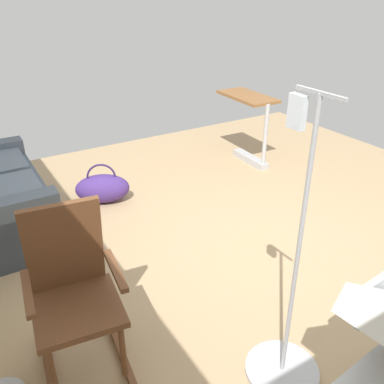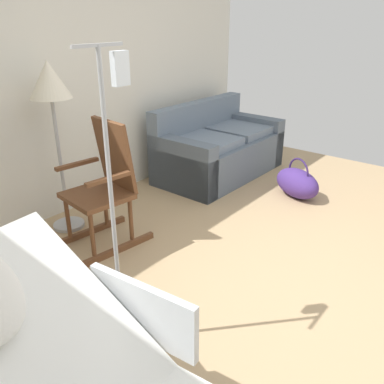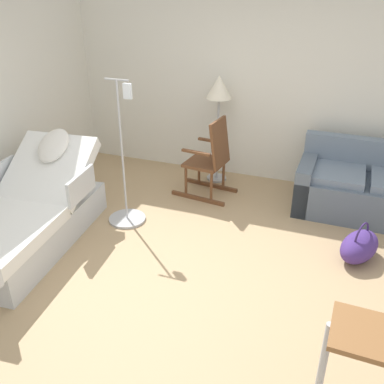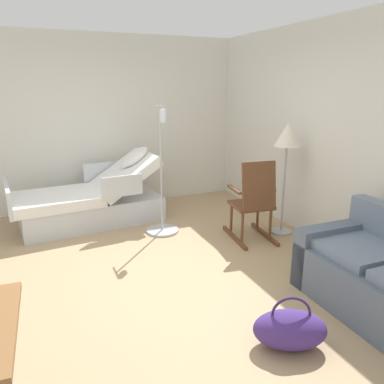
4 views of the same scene
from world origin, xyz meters
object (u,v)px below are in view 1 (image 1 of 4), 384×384
(overbed_table, at_px, (250,121))
(iv_pole, at_px, (285,341))
(rocking_chair, at_px, (74,294))
(duffel_bag, at_px, (102,188))

(overbed_table, xyz_separation_m, iv_pole, (-2.70, 1.87, -0.28))
(rocking_chair, relative_size, overbed_table, 1.24)
(rocking_chair, distance_m, iv_pole, 1.24)
(rocking_chair, distance_m, overbed_table, 3.47)
(iv_pole, bearing_deg, rocking_chair, 53.75)
(duffel_bag, bearing_deg, rocking_chair, 155.86)
(rocking_chair, bearing_deg, overbed_table, -55.14)
(rocking_chair, bearing_deg, iv_pole, -126.25)
(iv_pole, bearing_deg, overbed_table, -34.73)
(rocking_chair, bearing_deg, duffel_bag, -24.14)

